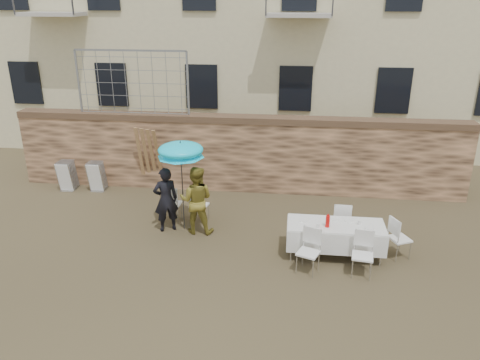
# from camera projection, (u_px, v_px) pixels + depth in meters

# --- Properties ---
(ground) EXTENTS (80.00, 80.00, 0.00)m
(ground) POSITION_uv_depth(u_px,v_px,m) (208.00, 283.00, 9.43)
(ground) COLOR brown
(ground) RESTS_ON ground
(stone_wall) EXTENTS (13.00, 0.50, 2.20)m
(stone_wall) POSITION_uv_depth(u_px,v_px,m) (238.00, 154.00, 13.65)
(stone_wall) COLOR #886244
(stone_wall) RESTS_ON ground
(chain_link_fence) EXTENTS (3.20, 0.06, 1.80)m
(chain_link_fence) POSITION_uv_depth(u_px,v_px,m) (132.00, 83.00, 13.24)
(chain_link_fence) COLOR gray
(chain_link_fence) RESTS_ON stone_wall
(man_suit) EXTENTS (0.71, 0.62, 1.63)m
(man_suit) POSITION_uv_depth(u_px,v_px,m) (166.00, 200.00, 11.30)
(man_suit) COLOR black
(man_suit) RESTS_ON ground
(woman_dress) EXTENTS (0.83, 0.65, 1.69)m
(woman_dress) POSITION_uv_depth(u_px,v_px,m) (196.00, 200.00, 11.21)
(woman_dress) COLOR #AF9D35
(woman_dress) RESTS_ON ground
(umbrella) EXTENTS (1.11, 1.11, 2.11)m
(umbrella) POSITION_uv_depth(u_px,v_px,m) (181.00, 153.00, 10.91)
(umbrella) COLOR #3F3F44
(umbrella) RESTS_ON ground
(couple_chair_left) EXTENTS (0.50, 0.50, 0.96)m
(couple_chair_left) POSITION_uv_depth(u_px,v_px,m) (172.00, 203.00, 11.93)
(couple_chair_left) COLOR white
(couple_chair_left) RESTS_ON ground
(couple_chair_right) EXTENTS (0.56, 0.56, 0.96)m
(couple_chair_right) POSITION_uv_depth(u_px,v_px,m) (199.00, 204.00, 11.85)
(couple_chair_right) COLOR white
(couple_chair_right) RESTS_ON ground
(banquet_table) EXTENTS (2.10, 0.85, 0.78)m
(banquet_table) POSITION_uv_depth(u_px,v_px,m) (336.00, 226.00, 10.19)
(banquet_table) COLOR white
(banquet_table) RESTS_ON ground
(soda_bottle) EXTENTS (0.09, 0.09, 0.26)m
(soda_bottle) POSITION_uv_depth(u_px,v_px,m) (328.00, 221.00, 10.01)
(soda_bottle) COLOR red
(soda_bottle) RESTS_ON banquet_table
(table_chair_front_left) EXTENTS (0.63, 0.63, 0.96)m
(table_chair_front_left) POSITION_uv_depth(u_px,v_px,m) (308.00, 252.00, 9.65)
(table_chair_front_left) COLOR white
(table_chair_front_left) RESTS_ON ground
(table_chair_front_right) EXTENTS (0.54, 0.54, 0.96)m
(table_chair_front_right) POSITION_uv_depth(u_px,v_px,m) (363.00, 255.00, 9.53)
(table_chair_front_right) COLOR white
(table_chair_front_right) RESTS_ON ground
(table_chair_back) EXTENTS (0.49, 0.49, 0.96)m
(table_chair_back) POSITION_uv_depth(u_px,v_px,m) (341.00, 220.00, 11.00)
(table_chair_back) COLOR white
(table_chair_back) RESTS_ON ground
(table_chair_side) EXTENTS (0.64, 0.64, 0.96)m
(table_chair_side) POSITION_uv_depth(u_px,v_px,m) (400.00, 238.00, 10.22)
(table_chair_side) COLOR white
(table_chair_side) RESTS_ON ground
(chair_stack_left) EXTENTS (0.46, 0.55, 0.92)m
(chair_stack_left) POSITION_uv_depth(u_px,v_px,m) (70.00, 173.00, 14.01)
(chair_stack_left) COLOR white
(chair_stack_left) RESTS_ON ground
(chair_stack_right) EXTENTS (0.46, 0.47, 0.92)m
(chair_stack_right) POSITION_uv_depth(u_px,v_px,m) (99.00, 174.00, 13.91)
(chair_stack_right) COLOR white
(chair_stack_right) RESTS_ON ground
(wood_planks) EXTENTS (0.70, 0.20, 2.00)m
(wood_planks) POSITION_uv_depth(u_px,v_px,m) (151.00, 158.00, 13.61)
(wood_planks) COLOR #A37749
(wood_planks) RESTS_ON ground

